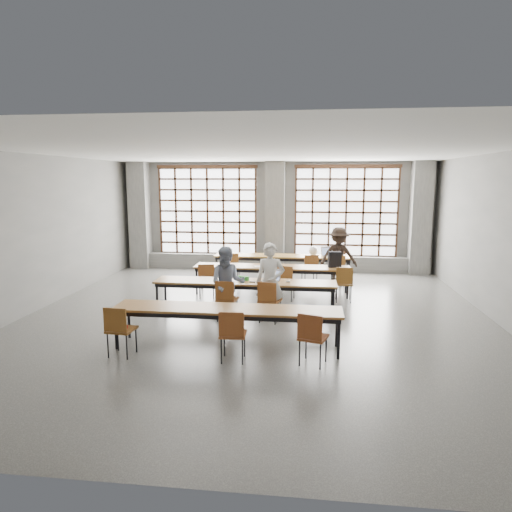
# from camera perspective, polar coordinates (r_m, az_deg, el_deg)

# --- Properties ---
(floor) EXTENTS (11.00, 11.00, 0.00)m
(floor) POSITION_cam_1_polar(r_m,az_deg,el_deg) (9.87, -0.03, -7.79)
(floor) COLOR #50504D
(floor) RESTS_ON ground
(ceiling) EXTENTS (11.00, 11.00, 0.00)m
(ceiling) POSITION_cam_1_polar(r_m,az_deg,el_deg) (9.43, -0.03, 12.95)
(ceiling) COLOR silver
(ceiling) RESTS_ON floor
(wall_back) EXTENTS (10.00, 0.00, 10.00)m
(wall_back) POSITION_cam_1_polar(r_m,az_deg,el_deg) (14.94, 2.48, 4.99)
(wall_back) COLOR #5C5C5A
(wall_back) RESTS_ON floor
(wall_front) EXTENTS (10.00, 0.00, 10.00)m
(wall_front) POSITION_cam_1_polar(r_m,az_deg,el_deg) (4.18, -9.06, -7.16)
(wall_front) COLOR #5C5C5A
(wall_front) RESTS_ON floor
(wall_left) EXTENTS (0.00, 11.00, 11.00)m
(wall_left) POSITION_cam_1_polar(r_m,az_deg,el_deg) (11.24, -26.27, 2.48)
(wall_left) COLOR #5C5C5A
(wall_left) RESTS_ON floor
(wall_right) EXTENTS (0.00, 11.00, 11.00)m
(wall_right) POSITION_cam_1_polar(r_m,az_deg,el_deg) (10.20, 29.13, 1.63)
(wall_right) COLOR #5C5C5A
(wall_right) RESTS_ON floor
(column_left) EXTENTS (0.60, 0.55, 3.50)m
(column_left) POSITION_cam_1_polar(r_m,az_deg,el_deg) (15.66, -14.31, 4.91)
(column_left) COLOR #525250
(column_left) RESTS_ON floor
(column_mid) EXTENTS (0.60, 0.55, 3.50)m
(column_mid) POSITION_cam_1_polar(r_m,az_deg,el_deg) (14.66, 2.40, 4.90)
(column_mid) COLOR #525250
(column_mid) RESTS_ON floor
(column_right) EXTENTS (0.60, 0.55, 3.50)m
(column_right) POSITION_cam_1_polar(r_m,az_deg,el_deg) (15.01, 19.85, 4.45)
(column_right) COLOR #525250
(column_right) RESTS_ON floor
(window_left) EXTENTS (3.32, 0.12, 3.00)m
(window_left) POSITION_cam_1_polar(r_m,az_deg,el_deg) (15.19, -6.07, 5.58)
(window_left) COLOR white
(window_left) RESTS_ON wall_back
(window_right) EXTENTS (3.32, 0.12, 3.00)m
(window_right) POSITION_cam_1_polar(r_m,az_deg,el_deg) (14.85, 11.19, 5.37)
(window_right) COLOR white
(window_right) RESTS_ON wall_back
(sill_ledge) EXTENTS (9.80, 0.35, 0.50)m
(sill_ledge) POSITION_cam_1_polar(r_m,az_deg,el_deg) (14.94, 2.38, -0.82)
(sill_ledge) COLOR #525250
(sill_ledge) RESTS_ON floor
(desk_row_a) EXTENTS (4.00, 0.70, 0.73)m
(desk_row_a) POSITION_cam_1_polar(r_m,az_deg,el_deg) (13.46, 3.32, -0.19)
(desk_row_a) COLOR brown
(desk_row_a) RESTS_ON floor
(desk_row_b) EXTENTS (4.00, 0.70, 0.73)m
(desk_row_b) POSITION_cam_1_polar(r_m,az_deg,el_deg) (11.78, 1.98, -1.59)
(desk_row_b) COLOR brown
(desk_row_b) RESTS_ON floor
(desk_row_c) EXTENTS (4.00, 0.70, 0.73)m
(desk_row_c) POSITION_cam_1_polar(r_m,az_deg,el_deg) (10.08, -1.37, -3.51)
(desk_row_c) COLOR brown
(desk_row_c) RESTS_ON floor
(desk_row_d) EXTENTS (4.00, 0.70, 0.73)m
(desk_row_d) POSITION_cam_1_polar(r_m,az_deg,el_deg) (8.04, -3.65, -6.93)
(desk_row_d) COLOR brown
(desk_row_d) RESTS_ON floor
(chair_back_left) EXTENTS (0.44, 0.44, 0.88)m
(chair_back_left) POSITION_cam_1_polar(r_m,az_deg,el_deg) (13.03, -3.01, -1.09)
(chair_back_left) COLOR brown
(chair_back_left) RESTS_ON floor
(chair_back_mid) EXTENTS (0.52, 0.52, 0.88)m
(chair_back_mid) POSITION_cam_1_polar(r_m,az_deg,el_deg) (12.84, 6.80, -1.30)
(chair_back_mid) COLOR brown
(chair_back_mid) RESTS_ON floor
(chair_back_right) EXTENTS (0.47, 0.47, 0.88)m
(chair_back_right) POSITION_cam_1_polar(r_m,az_deg,el_deg) (12.87, 10.23, -1.36)
(chair_back_right) COLOR brown
(chair_back_right) RESTS_ON floor
(chair_mid_left) EXTENTS (0.50, 0.50, 0.88)m
(chair_mid_left) POSITION_cam_1_polar(r_m,az_deg,el_deg) (11.44, -6.22, -2.63)
(chair_mid_left) COLOR brown
(chair_mid_left) RESTS_ON floor
(chair_mid_centre) EXTENTS (0.48, 0.48, 0.88)m
(chair_mid_centre) POSITION_cam_1_polar(r_m,az_deg,el_deg) (11.17, 3.70, -2.89)
(chair_mid_centre) COLOR brown
(chair_mid_centre) RESTS_ON floor
(chair_mid_right) EXTENTS (0.42, 0.43, 0.88)m
(chair_mid_right) POSITION_cam_1_polar(r_m,az_deg,el_deg) (11.19, 10.94, -3.03)
(chair_mid_right) COLOR brown
(chair_mid_right) RESTS_ON floor
(chair_front_left) EXTENTS (0.46, 0.46, 0.88)m
(chair_front_left) POSITION_cam_1_polar(r_m,az_deg,el_deg) (9.55, -3.74, -5.05)
(chair_front_left) COLOR brown
(chair_front_left) RESTS_ON floor
(chair_front_right) EXTENTS (0.51, 0.51, 0.88)m
(chair_front_right) POSITION_cam_1_polar(r_m,az_deg,el_deg) (9.44, 1.60, -5.21)
(chair_front_right) COLOR brown
(chair_front_right) RESTS_ON floor
(chair_near_left) EXTENTS (0.45, 0.46, 0.88)m
(chair_near_left) POSITION_cam_1_polar(r_m,az_deg,el_deg) (7.99, -16.75, -8.40)
(chair_near_left) COLOR brown
(chair_near_left) RESTS_ON floor
(chair_near_mid) EXTENTS (0.44, 0.44, 0.88)m
(chair_near_mid) POSITION_cam_1_polar(r_m,az_deg,el_deg) (7.45, -2.97, -9.30)
(chair_near_mid) COLOR brown
(chair_near_mid) RESTS_ON floor
(chair_near_right) EXTENTS (0.53, 0.53, 0.88)m
(chair_near_right) POSITION_cam_1_polar(r_m,az_deg,el_deg) (7.36, 7.00, -9.61)
(chair_near_right) COLOR brown
(chair_near_right) RESTS_ON floor
(student_male) EXTENTS (0.61, 0.40, 1.65)m
(student_male) POSITION_cam_1_polar(r_m,az_deg,el_deg) (9.49, 1.79, -3.33)
(student_male) COLOR silver
(student_male) RESTS_ON floor
(student_female) EXTENTS (0.80, 0.65, 1.56)m
(student_female) POSITION_cam_1_polar(r_m,az_deg,el_deg) (9.62, -3.57, -3.45)
(student_female) COLOR navy
(student_female) RESTS_ON floor
(student_back) EXTENTS (1.14, 0.77, 1.63)m
(student_back) POSITION_cam_1_polar(r_m,az_deg,el_deg) (12.94, 10.27, -0.04)
(student_back) COLOR black
(student_back) RESTS_ON floor
(laptop_front) EXTENTS (0.46, 0.44, 0.26)m
(laptop_front) POSITION_cam_1_polar(r_m,az_deg,el_deg) (10.08, 1.96, -2.76)
(laptop_front) COLOR #B3B3B8
(laptop_front) RESTS_ON desk_row_c
(laptop_back) EXTENTS (0.45, 0.41, 0.26)m
(laptop_back) POSITION_cam_1_polar(r_m,az_deg,el_deg) (13.53, 8.97, 0.30)
(laptop_back) COLOR #B1B1B6
(laptop_back) RESTS_ON desk_row_a
(mouse) EXTENTS (0.10, 0.07, 0.04)m
(mouse) POSITION_cam_1_polar(r_m,az_deg,el_deg) (9.95, 4.04, -3.20)
(mouse) COLOR white
(mouse) RESTS_ON desk_row_c
(green_box) EXTENTS (0.27, 0.15, 0.09)m
(green_box) POSITION_cam_1_polar(r_m,az_deg,el_deg) (10.14, -1.59, -2.79)
(green_box) COLOR #2E8E30
(green_box) RESTS_ON desk_row_c
(phone) EXTENTS (0.14, 0.07, 0.01)m
(phone) POSITION_cam_1_polar(r_m,az_deg,el_deg) (9.94, -0.43, -3.25)
(phone) COLOR black
(phone) RESTS_ON desk_row_c
(paper_sheet_b) EXTENTS (0.34, 0.27, 0.00)m
(paper_sheet_b) POSITION_cam_1_polar(r_m,az_deg,el_deg) (11.75, 0.51, -1.28)
(paper_sheet_b) COLOR white
(paper_sheet_b) RESTS_ON desk_row_b
(paper_sheet_c) EXTENTS (0.30, 0.22, 0.00)m
(paper_sheet_c) POSITION_cam_1_polar(r_m,az_deg,el_deg) (11.76, 2.47, -1.28)
(paper_sheet_c) COLOR silver
(paper_sheet_c) RESTS_ON desk_row_b
(backpack) EXTENTS (0.35, 0.24, 0.40)m
(backpack) POSITION_cam_1_polar(r_m,az_deg,el_deg) (11.76, 9.80, -0.43)
(backpack) COLOR black
(backpack) RESTS_ON desk_row_b
(plastic_bag) EXTENTS (0.32, 0.29, 0.29)m
(plastic_bag) POSITION_cam_1_polar(r_m,az_deg,el_deg) (13.45, 7.17, 0.65)
(plastic_bag) COLOR white
(plastic_bag) RESTS_ON desk_row_a
(red_pouch) EXTENTS (0.21, 0.10, 0.06)m
(red_pouch) POSITION_cam_1_polar(r_m,az_deg,el_deg) (8.06, -16.47, -8.48)
(red_pouch) COLOR maroon
(red_pouch) RESTS_ON chair_near_left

